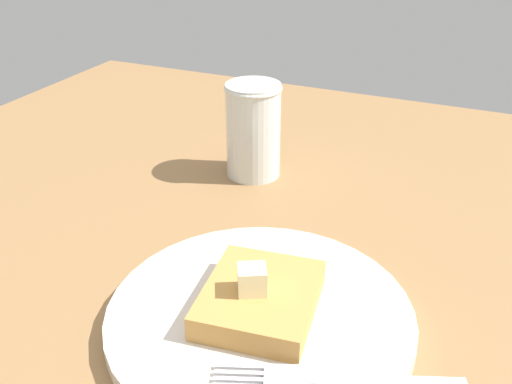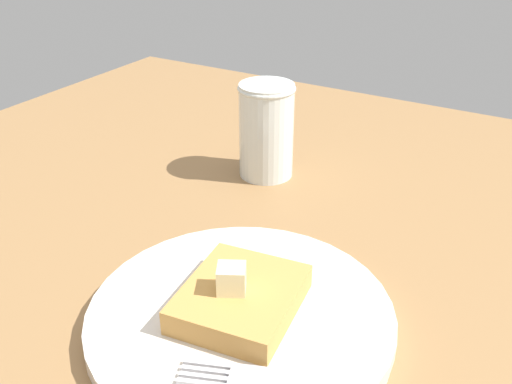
% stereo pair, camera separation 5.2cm
% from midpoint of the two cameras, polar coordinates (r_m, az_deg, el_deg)
% --- Properties ---
extents(table_surface, '(0.96, 0.96, 0.03)m').
position_cam_midpoint_polar(table_surface, '(0.52, -0.50, -7.34)').
color(table_surface, olive).
rests_on(table_surface, ground).
extents(plate, '(0.23, 0.23, 0.01)m').
position_cam_midpoint_polar(plate, '(0.44, 1.96, -12.34)').
color(plate, silver).
rests_on(plate, table_surface).
extents(toast_slice_center, '(0.10, 0.09, 0.02)m').
position_cam_midpoint_polar(toast_slice_center, '(0.43, 1.99, -10.70)').
color(toast_slice_center, '#C68D45').
rests_on(toast_slice_center, plate).
extents(butter_pat_primary, '(0.03, 0.03, 0.02)m').
position_cam_midpoint_polar(butter_pat_primary, '(0.41, 1.18, -8.79)').
color(butter_pat_primary, beige).
rests_on(butter_pat_primary, toast_slice_center).
extents(fork, '(0.07, 0.15, 0.00)m').
position_cam_midpoint_polar(fork, '(0.38, 7.29, -18.71)').
color(fork, silver).
rests_on(fork, plate).
extents(syrup_jar, '(0.06, 0.06, 0.11)m').
position_cam_midpoint_polar(syrup_jar, '(0.63, 3.40, 5.74)').
color(syrup_jar, '#3A1305').
rests_on(syrup_jar, table_surface).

